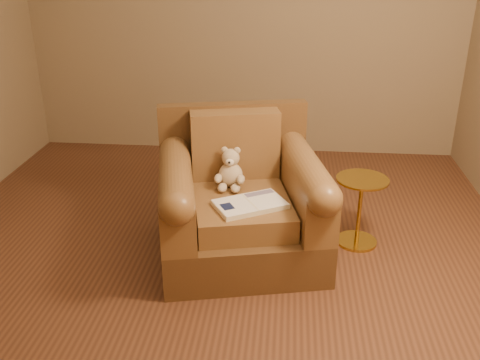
{
  "coord_description": "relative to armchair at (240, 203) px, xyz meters",
  "views": [
    {
      "loc": [
        0.43,
        -2.96,
        1.87
      ],
      "look_at": [
        0.15,
        -0.0,
        0.55
      ],
      "focal_mm": 40.0,
      "sensor_mm": 36.0,
      "label": 1
    }
  ],
  "objects": [
    {
      "name": "side_table",
      "position": [
        0.78,
        0.16,
        -0.09
      ],
      "size": [
        0.34,
        0.34,
        0.48
      ],
      "color": "gold",
      "rests_on": "floor"
    },
    {
      "name": "armchair",
      "position": [
        0.0,
        0.0,
        0.0
      ],
      "size": [
        1.18,
        1.14,
        0.9
      ],
      "rotation": [
        0.0,
        0.0,
        0.22
      ],
      "color": "#56381C",
      "rests_on": "floor"
    },
    {
      "name": "floor",
      "position": [
        -0.14,
        -0.09,
        -0.35
      ],
      "size": [
        4.0,
        4.0,
        0.0
      ],
      "primitive_type": "plane",
      "color": "#58321E",
      "rests_on": "ground"
    },
    {
      "name": "guidebook",
      "position": [
        0.08,
        -0.21,
        0.1
      ],
      "size": [
        0.48,
        0.41,
        0.03
      ],
      "rotation": [
        0.0,
        0.0,
        0.51
      ],
      "color": "beige",
      "rests_on": "armchair"
    },
    {
      "name": "teddy_bear",
      "position": [
        -0.07,
        0.07,
        0.18
      ],
      "size": [
        0.2,
        0.22,
        0.27
      ],
      "rotation": [
        0.0,
        0.0,
        -0.01
      ],
      "color": "tan",
      "rests_on": "armchair"
    }
  ]
}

